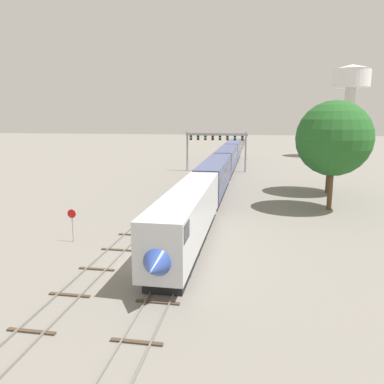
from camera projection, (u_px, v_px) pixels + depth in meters
The scene contains 9 objects.
ground_plane at pixel (152, 262), 28.04m from camera, with size 400.00×400.00×0.00m, color gray.
track_main at pixel (231, 164), 85.72m from camera, with size 2.60×200.00×0.16m.
track_near at pixel (193, 177), 67.27m from camera, with size 2.60×160.00×0.16m.
passenger_train at pixel (222, 166), 61.93m from camera, with size 3.04×84.62×4.80m.
signal_gantry at pixel (216, 142), 73.36m from camera, with size 12.10×0.49×7.86m.
water_tower at pixel (351, 85), 97.87m from camera, with size 9.61×9.61×23.83m.
stop_sign at pixel (72, 221), 32.31m from camera, with size 0.76×0.08×2.88m.
trackside_tree_left at pixel (334, 139), 42.32m from camera, with size 8.45×8.45×12.46m.
trackside_tree_mid at pixel (331, 136), 51.87m from camera, with size 8.70×8.70×12.44m.
Camera 1 is at (7.31, -25.60, 10.65)m, focal length 35.29 mm.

